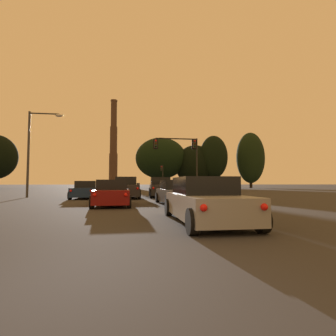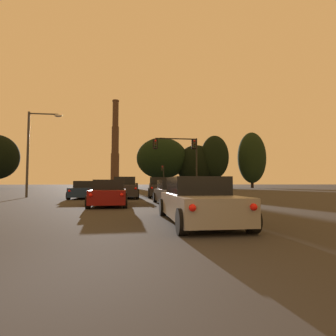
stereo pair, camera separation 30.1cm
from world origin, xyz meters
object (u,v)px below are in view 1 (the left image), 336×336
Objects in this scene: traffic_light_overhead_right at (183,151)px; sedan_right_lane_second at (177,193)px; sedan_center_lane_second at (112,193)px; smokestack at (113,152)px; sedan_left_lane_front at (87,190)px; pickup_truck_center_lane_front at (126,188)px; street_lamp at (34,144)px; sedan_right_lane_third at (205,201)px; traffic_light_far_right at (162,173)px; pickup_truck_right_lane_front at (161,188)px.

sedan_right_lane_second is at bearing -102.64° from traffic_light_overhead_right.
smokestack reaches higher than sedan_center_lane_second.
pickup_truck_center_lane_front reaches higher than sedan_left_lane_front.
pickup_truck_center_lane_front is 0.73× the size of street_lamp.
sedan_right_lane_third is 0.99× the size of sedan_right_lane_second.
sedan_right_lane_second is 118.28m from smokestack.
sedan_right_lane_second is 42.77m from traffic_light_far_right.
sedan_left_lane_front is 110.67m from smokestack.
pickup_truck_center_lane_front is at bearing -101.64° from traffic_light_far_right.
sedan_center_lane_second is 0.62× the size of street_lamp.
pickup_truck_right_lane_front is at bearing -1.63° from street_lamp.
smokestack is at bearing 93.31° from sedan_right_lane_second.
sedan_center_lane_second is (2.59, -7.42, 0.00)m from sedan_left_lane_front.
traffic_light_overhead_right is (3.35, 6.46, 4.27)m from pickup_truck_right_lane_front.
traffic_light_far_right reaches higher than sedan_right_lane_second.
sedan_right_lane_second is at bearing -47.88° from sedan_left_lane_front.
sedan_right_lane_second is (3.69, 0.19, 0.00)m from sedan_center_lane_second.
pickup_truck_right_lane_front is 1.17× the size of sedan_right_lane_second.
pickup_truck_right_lane_front is 8.44m from traffic_light_overhead_right.
smokestack is at bearing 94.72° from sedan_right_lane_third.
pickup_truck_center_lane_front is (-2.77, 14.59, 0.14)m from sedan_right_lane_third.
smokestack is at bearing 93.98° from sedan_left_lane_front.
smokestack reaches higher than pickup_truck_right_lane_front.
smokestack is (-15.12, 101.28, 11.86)m from traffic_light_overhead_right.
sedan_right_lane_third is 23.17m from traffic_light_overhead_right.
traffic_light_overhead_right is 0.15× the size of smokestack.
sedan_left_lane_front is 0.62× the size of street_lamp.
smokestack is at bearing 102.04° from traffic_light_far_right.
pickup_truck_center_lane_front is at bearing -153.91° from pickup_truck_right_lane_front.
sedan_right_lane_second is 15.00m from street_lamp.
traffic_light_far_right is (4.44, 49.61, 2.83)m from sedan_right_lane_third.
sedan_center_lane_second is 1.01× the size of sedan_right_lane_third.
pickup_truck_right_lane_front is 109.57m from smokestack.
street_lamp is (-10.84, 16.28, 4.05)m from sedan_right_lane_third.
traffic_light_far_right is 0.12× the size of smokestack.
sedan_center_lane_second is 0.85× the size of pickup_truck_center_lane_front.
street_lamp reaches higher than pickup_truck_right_lane_front.
sedan_right_lane_third is 7.14m from sedan_right_lane_second.
sedan_right_lane_second is 0.90× the size of traffic_light_far_right.
sedan_center_lane_second is at bearing -96.26° from pickup_truck_center_lane_front.
pickup_truck_center_lane_front is at bearing -129.83° from traffic_light_overhead_right.
sedan_center_lane_second is 1.00× the size of sedan_right_lane_second.
sedan_center_lane_second and sedan_right_lane_third have the same top height.
pickup_truck_center_lane_front is at bearing -11.86° from street_lamp.
traffic_light_far_right is (4.11, 42.48, 2.83)m from sedan_right_lane_second.
traffic_light_overhead_right is (-0.68, -27.18, 1.58)m from traffic_light_far_right.
smokestack reaches higher than sedan_left_lane_front.
pickup_truck_center_lane_front is at bearing -85.50° from smokestack.
street_lamp reaches higher than traffic_light_far_right.
sedan_center_lane_second is 0.71× the size of traffic_light_overhead_right.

